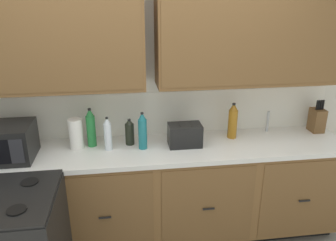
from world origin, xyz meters
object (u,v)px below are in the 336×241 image
bottle_dark (130,132)px  bottle_clear (108,134)px  bottle_amber (233,121)px  paper_towel_roll (76,134)px  bottle_teal (143,131)px  knife_block (317,120)px  bottle_green (91,128)px  microwave (1,143)px  toaster (185,135)px

bottle_dark → bottle_clear: bottle_clear is taller
bottle_amber → paper_towel_roll: bearing=-178.5°
bottle_teal → bottle_amber: 0.82m
knife_block → bottle_green: size_ratio=0.92×
paper_towel_roll → bottle_clear: size_ratio=0.90×
bottle_green → bottle_amber: size_ratio=1.03×
microwave → knife_block: (2.75, 0.20, -0.02)m
microwave → bottle_dark: (1.00, 0.14, -0.03)m
knife_block → bottle_amber: bottle_amber is taller
toaster → bottle_green: (-0.79, 0.10, 0.07)m
microwave → bottle_green: bottle_green is taller
bottle_teal → bottle_dark: 0.15m
microwave → bottle_dark: size_ratio=2.07×
bottle_green → microwave: bearing=-167.2°
knife_block → bottle_amber: 0.84m
microwave → knife_block: knife_block is taller
bottle_dark → microwave: bearing=-171.9°
bottle_amber → bottle_green: bearing=-179.7°
bottle_green → paper_towel_roll: bearing=-166.8°
microwave → toaster: microwave is taller
bottle_clear → bottle_teal: bearing=-3.4°
toaster → knife_block: (1.29, 0.14, 0.02)m
bottle_amber → microwave: bearing=-175.3°
bottle_teal → bottle_green: bearing=165.5°
bottle_dark → bottle_amber: (0.92, 0.02, 0.05)m
paper_towel_roll → bottle_amber: (1.37, 0.04, 0.03)m
toaster → bottle_clear: 0.65m
bottle_teal → toaster: bearing=1.9°
bottle_green → bottle_clear: bearing=-33.6°
toaster → bottle_green: 0.80m
toaster → bottle_dark: bottle_dark is taller
toaster → knife_block: knife_block is taller
paper_towel_roll → bottle_green: (0.12, 0.03, 0.03)m
paper_towel_roll → bottle_clear: 0.27m
paper_towel_roll → bottle_clear: (0.27, -0.07, 0.01)m
bottle_amber → knife_block: bearing=2.5°
knife_block → toaster: bearing=-173.7°
microwave → bottle_clear: 0.82m
microwave → bottle_dark: 1.01m
knife_block → bottle_dark: size_ratio=1.34×
paper_towel_roll → bottle_green: bottle_green is taller
microwave → paper_towel_roll: 0.56m
toaster → knife_block: 1.30m
paper_towel_roll → bottle_teal: 0.56m
microwave → bottle_clear: size_ratio=1.66×
microwave → bottle_amber: (1.92, 0.16, 0.02)m
bottle_teal → bottle_green: 0.44m
knife_block → bottle_clear: size_ratio=1.07×
bottle_dark → bottle_amber: size_ratio=0.71×
knife_block → bottle_clear: bearing=-176.0°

